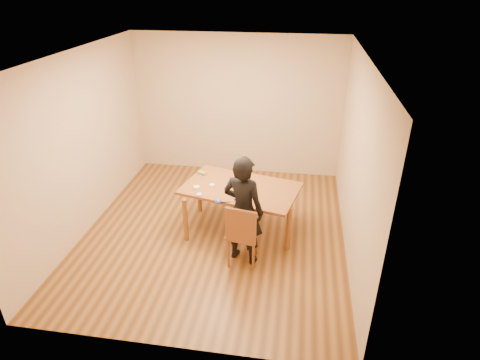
# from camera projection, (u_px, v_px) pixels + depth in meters

# --- Properties ---
(room_shell) EXTENTS (4.00, 4.50, 2.70)m
(room_shell) POSITION_uv_depth(u_px,v_px,m) (217.00, 143.00, 6.03)
(room_shell) COLOR #5B3716
(room_shell) RESTS_ON ground
(dining_table) EXTENTS (1.89, 1.37, 0.04)m
(dining_table) POSITION_uv_depth(u_px,v_px,m) (241.00, 188.00, 6.07)
(dining_table) COLOR brown
(dining_table) RESTS_ON floor
(dining_chair) EXTENTS (0.47, 0.47, 0.04)m
(dining_chair) POSITION_uv_depth(u_px,v_px,m) (243.00, 234.00, 5.50)
(dining_chair) COLOR brown
(dining_chair) RESTS_ON floor
(cake_plate) EXTENTS (0.28, 0.28, 0.02)m
(cake_plate) POSITION_uv_depth(u_px,v_px,m) (241.00, 184.00, 6.11)
(cake_plate) COLOR #AC0B27
(cake_plate) RESTS_ON dining_table
(cake) EXTENTS (0.21, 0.21, 0.07)m
(cake) POSITION_uv_depth(u_px,v_px,m) (241.00, 182.00, 6.09)
(cake) COLOR white
(cake) RESTS_ON cake_plate
(frosting_dome) EXTENTS (0.21, 0.21, 0.03)m
(frosting_dome) POSITION_uv_depth(u_px,v_px,m) (241.00, 179.00, 6.07)
(frosting_dome) COLOR white
(frosting_dome) RESTS_ON cake
(frosting_tub) EXTENTS (0.09, 0.09, 0.08)m
(frosting_tub) POSITION_uv_depth(u_px,v_px,m) (237.00, 198.00, 5.68)
(frosting_tub) COLOR white
(frosting_tub) RESTS_ON dining_table
(frosting_lid) EXTENTS (0.10, 0.10, 0.01)m
(frosting_lid) POSITION_uv_depth(u_px,v_px,m) (218.00, 201.00, 5.68)
(frosting_lid) COLOR #1825A1
(frosting_lid) RESTS_ON dining_table
(frosting_dollop) EXTENTS (0.04, 0.04, 0.02)m
(frosting_dollop) POSITION_uv_depth(u_px,v_px,m) (218.00, 200.00, 5.68)
(frosting_dollop) COLOR white
(frosting_dollop) RESTS_ON frosting_lid
(ramekin_green) EXTENTS (0.08, 0.08, 0.04)m
(ramekin_green) POSITION_uv_depth(u_px,v_px,m) (199.00, 195.00, 5.81)
(ramekin_green) COLOR white
(ramekin_green) RESTS_ON dining_table
(ramekin_yellow) EXTENTS (0.08, 0.08, 0.04)m
(ramekin_yellow) POSITION_uv_depth(u_px,v_px,m) (212.00, 186.00, 6.07)
(ramekin_yellow) COLOR white
(ramekin_yellow) RESTS_ON dining_table
(ramekin_multi) EXTENTS (0.09, 0.09, 0.04)m
(ramekin_multi) POSITION_uv_depth(u_px,v_px,m) (197.00, 188.00, 6.00)
(ramekin_multi) COLOR white
(ramekin_multi) RESTS_ON dining_table
(candy_box_pink) EXTENTS (0.15, 0.10, 0.02)m
(candy_box_pink) POSITION_uv_depth(u_px,v_px,m) (202.00, 174.00, 6.45)
(candy_box_pink) COLOR #DD346E
(candy_box_pink) RESTS_ON dining_table
(candy_box_green) EXTENTS (0.15, 0.13, 0.02)m
(candy_box_green) POSITION_uv_depth(u_px,v_px,m) (202.00, 172.00, 6.44)
(candy_box_green) COLOR #1B9330
(candy_box_green) RESTS_ON candy_box_pink
(spatula) EXTENTS (0.14, 0.04, 0.01)m
(spatula) POSITION_uv_depth(u_px,v_px,m) (225.00, 202.00, 5.66)
(spatula) COLOR black
(spatula) RESTS_ON dining_table
(person) EXTENTS (0.67, 0.54, 1.59)m
(person) POSITION_uv_depth(u_px,v_px,m) (243.00, 211.00, 5.38)
(person) COLOR black
(person) RESTS_ON floor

